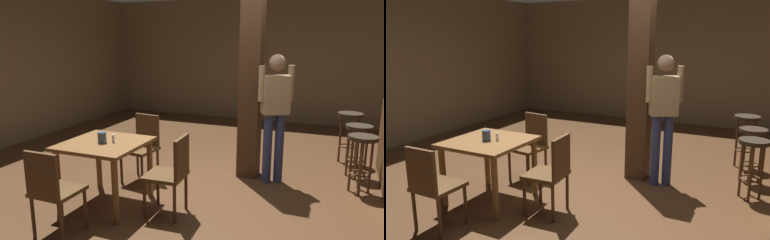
# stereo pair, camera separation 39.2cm
# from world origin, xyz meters

# --- Properties ---
(ground_plane) EXTENTS (10.80, 10.80, 0.00)m
(ground_plane) POSITION_xyz_m (0.00, 0.00, 0.00)
(ground_plane) COLOR #4C301C
(wall_back) EXTENTS (8.00, 0.10, 2.80)m
(wall_back) POSITION_xyz_m (0.00, 4.50, 1.40)
(wall_back) COLOR #756047
(wall_back) RESTS_ON ground_plane
(pillar) EXTENTS (0.28, 0.28, 2.80)m
(pillar) POSITION_xyz_m (0.38, 0.81, 1.40)
(pillar) COLOR #422816
(pillar) RESTS_ON ground_plane
(dining_table) EXTENTS (0.89, 0.89, 0.76)m
(dining_table) POSITION_xyz_m (-0.95, -0.74, 0.62)
(dining_table) COLOR brown
(dining_table) RESTS_ON ground_plane
(chair_south) EXTENTS (0.42, 0.42, 0.89)m
(chair_south) POSITION_xyz_m (-0.98, -1.57, 0.51)
(chair_south) COLOR #4C3319
(chair_south) RESTS_ON ground_plane
(chair_north) EXTENTS (0.47, 0.47, 0.89)m
(chair_north) POSITION_xyz_m (-0.93, 0.09, 0.51)
(chair_north) COLOR #4C3319
(chair_north) RESTS_ON ground_plane
(chair_east) EXTENTS (0.44, 0.44, 0.89)m
(chair_east) POSITION_xyz_m (-0.11, -0.71, 0.51)
(chair_east) COLOR #4C3319
(chair_east) RESTS_ON ground_plane
(napkin_cup) EXTENTS (0.10, 0.10, 0.12)m
(napkin_cup) POSITION_xyz_m (-0.95, -0.78, 0.82)
(napkin_cup) COLOR #33475B
(napkin_cup) RESTS_ON dining_table
(salt_shaker) EXTENTS (0.03, 0.03, 0.09)m
(salt_shaker) POSITION_xyz_m (-0.84, -0.72, 0.80)
(salt_shaker) COLOR silver
(salt_shaker) RESTS_ON dining_table
(standing_person) EXTENTS (0.45, 0.33, 1.72)m
(standing_person) POSITION_xyz_m (0.74, 0.67, 1.00)
(standing_person) COLOR tan
(standing_person) RESTS_ON ground_plane
(bar_stool_near) EXTENTS (0.35, 0.35, 0.74)m
(bar_stool_near) POSITION_xyz_m (1.83, 0.74, 0.56)
(bar_stool_near) COLOR #2D2319
(bar_stool_near) RESTS_ON ground_plane
(bar_stool_mid) EXTENTS (0.36, 0.36, 0.74)m
(bar_stool_mid) POSITION_xyz_m (1.79, 1.32, 0.56)
(bar_stool_mid) COLOR #2D2319
(bar_stool_mid) RESTS_ON ground_plane
(bar_stool_far) EXTENTS (0.37, 0.37, 0.80)m
(bar_stool_far) POSITION_xyz_m (1.68, 1.92, 0.60)
(bar_stool_far) COLOR #2D2319
(bar_stool_far) RESTS_ON ground_plane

